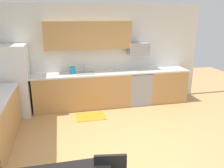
# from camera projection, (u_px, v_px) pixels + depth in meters

# --- Properties ---
(ground_plane) EXTENTS (12.00, 12.00, 0.00)m
(ground_plane) POSITION_uv_depth(u_px,v_px,m) (124.00, 152.00, 4.15)
(ground_plane) COLOR tan
(wall_back) EXTENTS (5.80, 0.10, 2.70)m
(wall_back) POSITION_uv_depth(u_px,v_px,m) (99.00, 55.00, 6.24)
(wall_back) COLOR silver
(wall_back) RESTS_ON ground
(cabinet_run_back) EXTENTS (2.50, 0.60, 0.90)m
(cabinet_run_back) POSITION_uv_depth(u_px,v_px,m) (83.00, 91.00, 6.07)
(cabinet_run_back) COLOR tan
(cabinet_run_back) RESTS_ON ground
(cabinet_run_back_right) EXTENTS (1.05, 0.60, 0.90)m
(cabinet_run_back_right) POSITION_uv_depth(u_px,v_px,m) (166.00, 86.00, 6.57)
(cabinet_run_back_right) COLOR tan
(cabinet_run_back_right) RESTS_ON ground
(countertop_back) EXTENTS (4.80, 0.64, 0.04)m
(countertop_back) POSITION_uv_depth(u_px,v_px,m) (101.00, 73.00, 6.04)
(countertop_back) COLOR silver
(countertop_back) RESTS_ON cabinet_run_back
(upper_cabinets_back) EXTENTS (2.20, 0.34, 0.70)m
(upper_cabinets_back) POSITION_uv_depth(u_px,v_px,m) (88.00, 35.00, 5.82)
(upper_cabinets_back) COLOR tan
(refrigerator) EXTENTS (0.76, 0.70, 1.73)m
(refrigerator) POSITION_uv_depth(u_px,v_px,m) (13.00, 81.00, 5.52)
(refrigerator) COLOR white
(refrigerator) RESTS_ON ground
(oven_range) EXTENTS (0.60, 0.60, 0.91)m
(oven_range) POSITION_uv_depth(u_px,v_px,m) (138.00, 87.00, 6.40)
(oven_range) COLOR #999BA0
(oven_range) RESTS_ON ground
(microwave) EXTENTS (0.54, 0.36, 0.32)m
(microwave) POSITION_uv_depth(u_px,v_px,m) (138.00, 49.00, 6.19)
(microwave) COLOR #9EA0A5
(sink_basin) EXTENTS (0.48, 0.40, 0.14)m
(sink_basin) POSITION_uv_depth(u_px,v_px,m) (85.00, 75.00, 5.96)
(sink_basin) COLOR #A5A8AD
(sink_basin) RESTS_ON countertop_back
(sink_faucet) EXTENTS (0.02, 0.02, 0.24)m
(sink_faucet) POSITION_uv_depth(u_px,v_px,m) (84.00, 68.00, 6.09)
(sink_faucet) COLOR #B2B5BA
(sink_faucet) RESTS_ON countertop_back
(floor_mat) EXTENTS (0.70, 0.50, 0.01)m
(floor_mat) POSITION_uv_depth(u_px,v_px,m) (91.00, 116.00, 5.61)
(floor_mat) COLOR orange
(floor_mat) RESTS_ON ground
(kettle) EXTENTS (0.14, 0.14, 0.20)m
(kettle) POSITION_uv_depth(u_px,v_px,m) (73.00, 70.00, 5.90)
(kettle) COLOR #198CBF
(kettle) RESTS_ON countertop_back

